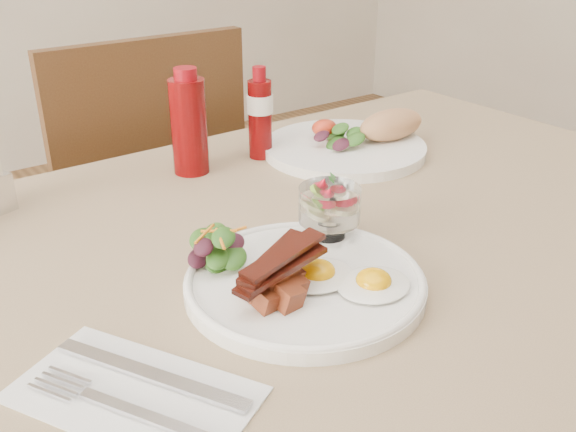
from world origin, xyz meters
The scene contains 11 objects.
table centered at (0.00, 0.00, 0.66)m, with size 1.33×0.88×0.75m.
chair_far centered at (0.00, 0.66, 0.52)m, with size 0.42×0.42×0.93m.
main_plate centered at (-0.12, -0.10, 0.76)m, with size 0.28×0.28×0.02m, color white.
fried_eggs centered at (-0.09, -0.14, 0.77)m, with size 0.15×0.15×0.02m.
bacon_potato_pile centered at (-0.17, -0.12, 0.79)m, with size 0.12×0.08×0.05m.
side_salad centered at (-0.18, -0.02, 0.79)m, with size 0.08×0.08×0.04m.
fruit_cup centered at (-0.03, -0.04, 0.81)m, with size 0.08×0.08×0.08m.
second_plate centered at (0.24, 0.21, 0.77)m, with size 0.31×0.29×0.07m.
ketchup_bottle centered at (-0.05, 0.30, 0.83)m, with size 0.06×0.06×0.17m.
hot_sauce_bottle centered at (0.09, 0.29, 0.83)m, with size 0.06×0.06×0.16m.
napkin_cutlery centered at (-0.35, -0.15, 0.75)m, with size 0.21×0.26×0.01m.
Camera 1 is at (-0.51, -0.60, 1.16)m, focal length 40.00 mm.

